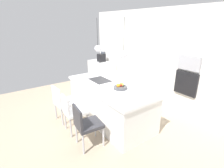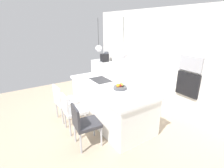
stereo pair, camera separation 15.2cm
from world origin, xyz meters
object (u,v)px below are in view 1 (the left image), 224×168
Objects in this scene: oven at (186,83)px; chair_far at (86,124)px; chair_middle at (73,111)px; chair_near at (63,101)px; microwave at (189,63)px; coffee_machine at (101,58)px; fruit_bowl at (120,87)px.

oven is 0.65× the size of chair_far.
oven reaches higher than chair_middle.
chair_near is at bearing -121.46° from oven.
microwave is 3.06m from chair_near.
chair_near is (1.79, -2.20, -0.50)m from coffee_machine.
fruit_bowl is 0.34× the size of chair_far.
oven is 0.66× the size of chair_middle.
microwave reaches higher than chair_near.
coffee_machine is 3.34m from oven.
chair_middle is at bearing -111.25° from fruit_bowl.
chair_near is 1.02× the size of chair_far.
fruit_bowl is 0.34× the size of chair_near.
coffee_machine reaches higher than chair_middle.
chair_middle is (-0.97, -2.49, -0.38)m from oven.
chair_middle is (2.35, -2.19, -0.50)m from coffee_machine.
coffee_machine is 0.70× the size of microwave.
chair_far is (2.93, -2.20, -0.50)m from coffee_machine.
chair_near is (-1.53, -2.50, -0.88)m from microwave.
chair_far is at bearing -98.86° from microwave.
coffee_machine is 2.88m from chair_near.
chair_far is (0.21, -0.97, -0.44)m from fruit_bowl.
fruit_bowl is at bearing 68.75° from chair_middle.
coffee_machine is 0.68× the size of oven.
fruit_bowl is 2.99m from coffee_machine.
chair_middle is at bearing -43.04° from coffee_machine.
oven reaches higher than chair_near.
microwave reaches higher than oven.
chair_far is at bearing -36.83° from coffee_machine.
fruit_bowl reaches higher than chair_far.
chair_far is (1.14, 0.00, -0.00)m from chair_near.
chair_far is at bearing -77.77° from fruit_bowl.
coffee_machine is (-2.72, 1.23, 0.05)m from fruit_bowl.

